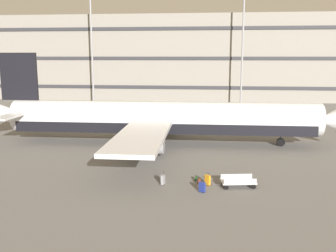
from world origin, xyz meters
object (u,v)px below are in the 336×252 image
object	(u,v)px
backpack_silver	(196,178)
backpack_orange	(199,182)
airliner	(159,119)
suitcase_scuffed	(163,180)
backpack_large	(209,179)
baggage_cart	(238,181)
suitcase_teal	(208,180)
suitcase_navy	(202,187)

from	to	relation	value
backpack_silver	backpack_orange	world-z (taller)	backpack_orange
airliner	backpack_silver	size ratio (longest dim) A/B	87.97
airliner	backpack_orange	bearing A→B (deg)	-70.58
suitcase_scuffed	backpack_large	xyz separation A→B (m)	(3.55, 1.20, -0.21)
backpack_silver	backpack_orange	bearing A→B (deg)	-73.55
airliner	suitcase_scuffed	size ratio (longest dim) A/B	39.21
backpack_large	baggage_cart	size ratio (longest dim) A/B	0.15
suitcase_teal	backpack_large	distance (m)	0.98
airliner	suitcase_navy	size ratio (longest dim) A/B	45.79
airliner	backpack_large	xyz separation A→B (m)	(5.60, -12.88, -2.62)
suitcase_teal	baggage_cart	world-z (taller)	suitcase_teal
suitcase_teal	backpack_silver	xyz separation A→B (m)	(-0.91, 0.99, -0.24)
airliner	suitcase_navy	distance (m)	16.42
backpack_large	suitcase_navy	bearing A→B (deg)	-101.23
suitcase_scuffed	backpack_orange	world-z (taller)	suitcase_scuffed
suitcase_navy	backpack_orange	world-z (taller)	suitcase_navy
airliner	backpack_orange	distance (m)	14.80
suitcase_scuffed	baggage_cart	distance (m)	5.77
baggage_cart	backpack_orange	bearing A→B (deg)	176.32
backpack_large	backpack_orange	distance (m)	1.15
suitcase_navy	suitcase_scuffed	bearing A→B (deg)	156.29
suitcase_navy	suitcase_scuffed	distance (m)	3.33
airliner	backpack_large	bearing A→B (deg)	-66.50
backpack_large	backpack_silver	size ratio (longest dim) A/B	1.11
backpack_silver	baggage_cart	xyz separation A→B (m)	(3.23, -1.09, 0.23)
airliner	baggage_cart	xyz separation A→B (m)	(7.81, -13.93, -2.42)
backpack_orange	suitcase_navy	bearing A→B (deg)	-81.37
backpack_silver	backpack_orange	xyz separation A→B (m)	(0.27, -0.90, 0.05)
airliner	baggage_cart	size ratio (longest dim) A/B	12.02
backpack_silver	airliner	bearing A→B (deg)	109.62
suitcase_scuffed	baggage_cart	bearing A→B (deg)	1.43
suitcase_navy	backpack_silver	size ratio (longest dim) A/B	1.92
airliner	suitcase_teal	distance (m)	15.07
suitcase_navy	suitcase_teal	xyz separation A→B (m)	(0.39, 1.59, 0.03)
suitcase_navy	suitcase_teal	bearing A→B (deg)	76.03
airliner	baggage_cart	bearing A→B (deg)	-60.72
suitcase_scuffed	backpack_orange	size ratio (longest dim) A/B	1.84
airliner	suitcase_teal	xyz separation A→B (m)	(5.49, -13.83, -2.41)
suitcase_navy	backpack_large	bearing A→B (deg)	78.77
suitcase_teal	backpack_silver	distance (m)	1.37
suitcase_teal	suitcase_scuffed	size ratio (longest dim) A/B	0.95
suitcase_teal	backpack_orange	bearing A→B (deg)	172.17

